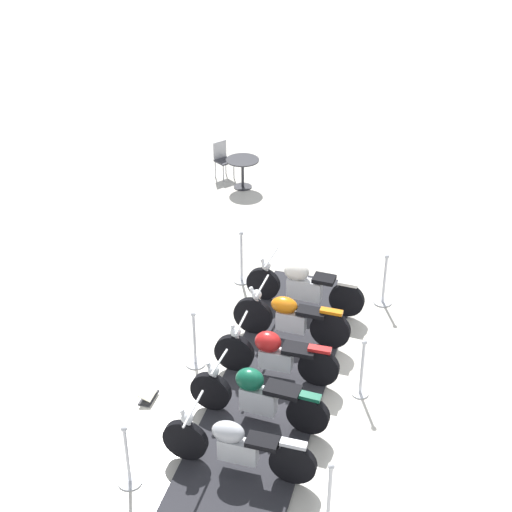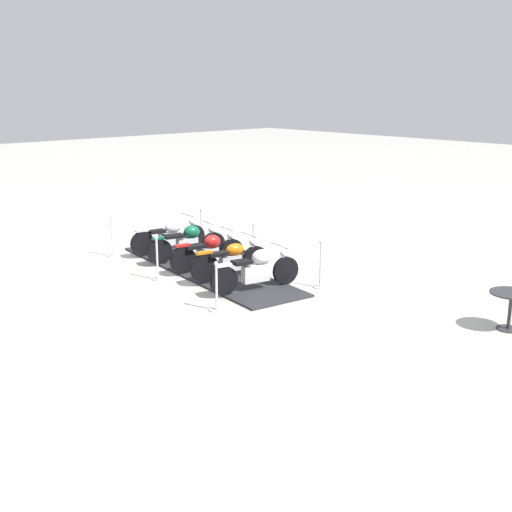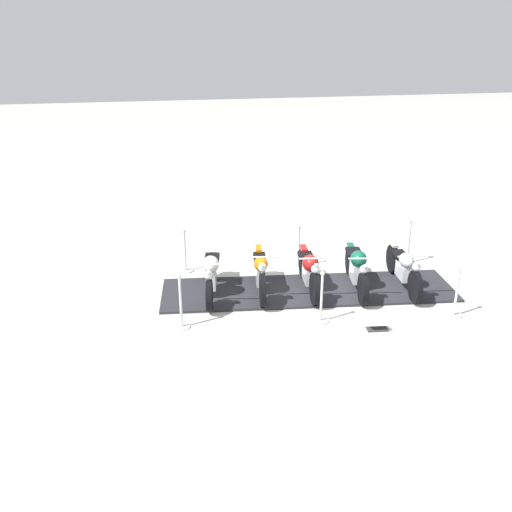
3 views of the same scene
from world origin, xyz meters
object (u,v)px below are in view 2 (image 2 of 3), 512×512
(motorcycle_forest, at_px, (188,242))
(info_placard, at_px, (246,250))
(motorcycle_copper, at_px, (231,259))
(motorcycle_cream, at_px, (257,269))
(motorcycle_chrome, at_px, (170,236))
(stanchion_right_rear, at_px, (202,232))
(stanchion_right_front, at_px, (320,272))
(stanchion_left_rear, at_px, (112,242))
(stanchion_right_mid, at_px, (254,250))
(motorcycle_maroon, at_px, (209,251))
(stanchion_left_mid, at_px, (157,264))
(cafe_table, at_px, (511,301))
(stanchion_left_front, at_px, (217,296))

(motorcycle_forest, bearing_deg, info_placard, 2.96)
(motorcycle_copper, distance_m, info_placard, 2.83)
(motorcycle_cream, relative_size, motorcycle_chrome, 1.00)
(stanchion_right_rear, bearing_deg, stanchion_right_front, -97.56)
(motorcycle_forest, xyz_separation_m, stanchion_left_rear, (-1.22, 1.86, -0.12))
(stanchion_right_mid, bearing_deg, motorcycle_maroon, 172.43)
(stanchion_right_front, xyz_separation_m, stanchion_left_rear, (-2.09, 5.84, 0.05))
(motorcycle_maroon, bearing_deg, stanchion_left_mid, 179.80)
(info_placard, xyz_separation_m, cafe_table, (-0.27, -8.03, 0.52))
(motorcycle_chrome, height_order, cafe_table, motorcycle_chrome)
(motorcycle_cream, xyz_separation_m, stanchion_right_front, (1.28, -0.79, -0.17))
(motorcycle_copper, bearing_deg, stanchion_right_mid, 39.53)
(stanchion_right_front, xyz_separation_m, stanchion_right_mid, (0.36, 2.73, -0.03))
(stanchion_left_mid, height_order, stanchion_left_rear, stanchion_left_rear)
(motorcycle_copper, distance_m, stanchion_right_front, 2.19)
(motorcycle_maroon, relative_size, stanchion_left_rear, 1.83)
(motorcycle_copper, distance_m, stanchion_left_mid, 1.81)
(stanchion_right_front, height_order, stanchion_left_front, stanchion_right_front)
(motorcycle_forest, xyz_separation_m, info_placard, (1.81, -0.28, -0.48))
(motorcycle_forest, distance_m, stanchion_right_mid, 1.77)
(motorcycle_chrome, bearing_deg, stanchion_left_front, -105.90)
(stanchion_right_rear, distance_m, stanchion_left_rear, 2.85)
(motorcycle_chrome, distance_m, cafe_table, 9.47)
(motorcycle_forest, relative_size, stanchion_left_rear, 1.93)
(motorcycle_cream, distance_m, stanchion_left_rear, 5.12)
(motorcycle_forest, height_order, stanchion_left_front, stanchion_left_front)
(motorcycle_maroon, distance_m, stanchion_right_front, 3.09)
(stanchion_right_rear, bearing_deg, stanchion_left_front, -124.86)
(motorcycle_maroon, xyz_separation_m, stanchion_left_rear, (-1.08, 2.92, -0.11))
(stanchion_left_front, bearing_deg, stanchion_right_rear, 55.14)
(motorcycle_cream, relative_size, info_placard, 5.21)
(stanchion_right_front, bearing_deg, stanchion_right_mid, 82.44)
(stanchion_left_mid, bearing_deg, motorcycle_forest, 28.84)
(stanchion_right_front, bearing_deg, motorcycle_cream, 148.52)
(stanchion_right_mid, height_order, stanchion_right_rear, stanchion_right_mid)
(stanchion_right_front, bearing_deg, motorcycle_copper, 122.08)
(stanchion_right_front, relative_size, stanchion_right_rear, 1.08)
(stanchion_left_front, bearing_deg, cafe_table, -53.45)
(motorcycle_forest, relative_size, stanchion_right_mid, 2.04)
(cafe_table, bearing_deg, stanchion_right_front, 98.77)
(stanchion_right_front, distance_m, stanchion_left_front, 2.84)
(motorcycle_forest, xyz_separation_m, motorcycle_chrome, (0.15, 1.06, -0.02))
(stanchion_right_front, relative_size, stanchion_left_mid, 1.04)
(motorcycle_maroon, distance_m, motorcycle_forest, 1.07)
(motorcycle_maroon, bearing_deg, info_placard, 29.27)
(stanchion_right_front, bearing_deg, motorcycle_maroon, 109.26)
(stanchion_right_front, bearing_deg, stanchion_right_rear, 82.44)
(motorcycle_cream, bearing_deg, motorcycle_maroon, 94.59)
(motorcycle_cream, height_order, motorcycle_copper, motorcycle_copper)
(stanchion_left_front, bearing_deg, stanchion_left_mid, 82.44)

